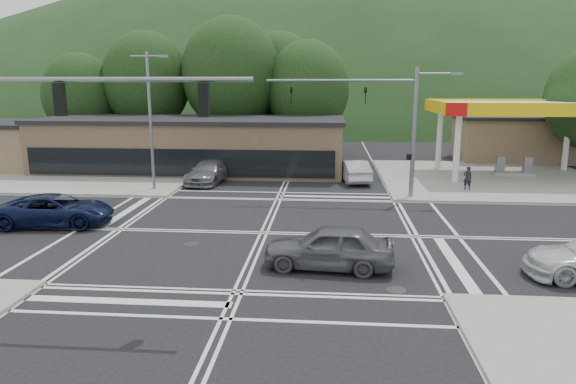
# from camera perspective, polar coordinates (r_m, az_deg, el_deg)

# --- Properties ---
(ground) EXTENTS (120.00, 120.00, 0.00)m
(ground) POSITION_cam_1_polar(r_m,az_deg,el_deg) (24.82, -2.70, -4.56)
(ground) COLOR black
(ground) RESTS_ON ground
(sidewalk_ne) EXTENTS (16.00, 16.00, 0.15)m
(sidewalk_ne) POSITION_cam_1_polar(r_m,az_deg,el_deg) (40.98, 21.48, 1.40)
(sidewalk_ne) COLOR gray
(sidewalk_ne) RESTS_ON ground
(sidewalk_nw) EXTENTS (16.00, 16.00, 0.15)m
(sidewalk_nw) POSITION_cam_1_polar(r_m,az_deg,el_deg) (43.18, -20.20, 2.01)
(sidewalk_nw) COLOR gray
(sidewalk_nw) RESTS_ON ground
(gas_station_canopy) EXTENTS (12.32, 8.34, 5.75)m
(gas_station_canopy) POSITION_cam_1_polar(r_m,az_deg,el_deg) (41.98, 24.25, 8.26)
(gas_station_canopy) COLOR silver
(gas_station_canopy) RESTS_ON ground
(convenience_store) EXTENTS (10.00, 6.00, 3.80)m
(convenience_store) POSITION_cam_1_polar(r_m,az_deg,el_deg) (51.70, 23.83, 5.34)
(convenience_store) COLOR #846B4F
(convenience_store) RESTS_ON ground
(commercial_row) EXTENTS (24.00, 8.00, 4.00)m
(commercial_row) POSITION_cam_1_polar(r_m,az_deg,el_deg) (42.37, -10.59, 5.01)
(commercial_row) COLOR brown
(commercial_row) RESTS_ON ground
(commercial_nw) EXTENTS (8.00, 7.00, 3.60)m
(commercial_nw) POSITION_cam_1_polar(r_m,az_deg,el_deg) (49.07, -28.98, 4.42)
(commercial_nw) COLOR #846B4F
(commercial_nw) RESTS_ON ground
(hill_north) EXTENTS (252.00, 126.00, 140.00)m
(hill_north) POSITION_cam_1_polar(r_m,az_deg,el_deg) (113.83, 3.12, 8.58)
(hill_north) COLOR #203819
(hill_north) RESTS_ON ground
(tree_n_a) EXTENTS (8.00, 8.00, 11.75)m
(tree_n_a) POSITION_cam_1_polar(r_m,az_deg,el_deg) (50.54, -15.44, 11.76)
(tree_n_a) COLOR #382619
(tree_n_a) RESTS_ON ground
(tree_n_b) EXTENTS (9.00, 9.00, 12.98)m
(tree_n_b) POSITION_cam_1_polar(r_m,az_deg,el_deg) (48.43, -6.32, 12.89)
(tree_n_b) COLOR #382619
(tree_n_b) RESTS_ON ground
(tree_n_c) EXTENTS (7.60, 7.60, 10.87)m
(tree_n_c) POSITION_cam_1_polar(r_m,az_deg,el_deg) (47.62, 2.18, 11.40)
(tree_n_c) COLOR #382619
(tree_n_c) RESTS_ON ground
(tree_n_d) EXTENTS (6.80, 6.80, 9.76)m
(tree_n_d) POSITION_cam_1_polar(r_m,az_deg,el_deg) (51.99, -22.06, 9.88)
(tree_n_d) COLOR #382619
(tree_n_d) RESTS_ON ground
(tree_n_e) EXTENTS (8.40, 8.40, 11.98)m
(tree_n_e) POSITION_cam_1_polar(r_m,az_deg,el_deg) (51.82, -1.00, 12.19)
(tree_n_e) COLOR #382619
(tree_n_e) RESTS_ON ground
(streetlight_nw) EXTENTS (2.50, 0.25, 9.00)m
(streetlight_nw) POSITION_cam_1_polar(r_m,az_deg,el_deg) (34.61, -14.97, 8.31)
(streetlight_nw) COLOR slate
(streetlight_nw) RESTS_ON ground
(signal_mast_ne) EXTENTS (11.65, 0.30, 8.00)m
(signal_mast_ne) POSITION_cam_1_polar(r_m,az_deg,el_deg) (32.07, 11.67, 8.24)
(signal_mast_ne) COLOR slate
(signal_mast_ne) RESTS_ON ground
(signal_mast_sw) EXTENTS (9.14, 0.28, 8.00)m
(signal_mast_sw) POSITION_cam_1_polar(r_m,az_deg,el_deg) (18.17, -26.92, 4.47)
(signal_mast_sw) COLOR slate
(signal_mast_sw) RESTS_ON ground
(car_blue_west) EXTENTS (5.92, 3.23, 1.57)m
(car_blue_west) POSITION_cam_1_polar(r_m,az_deg,el_deg) (28.44, -24.42, -1.84)
(car_blue_west) COLOR #0C1335
(car_blue_west) RESTS_ON ground
(car_grey_center) EXTENTS (5.19, 2.44, 1.72)m
(car_grey_center) POSITION_cam_1_polar(r_m,az_deg,el_deg) (20.08, 4.56, -6.10)
(car_grey_center) COLOR #555759
(car_grey_center) RESTS_ON ground
(car_queue_a) EXTENTS (2.39, 5.03, 1.59)m
(car_queue_a) POSITION_cam_1_polar(r_m,az_deg,el_deg) (37.58, 7.36, 2.36)
(car_queue_a) COLOR #BABCC2
(car_queue_a) RESTS_ON ground
(car_queue_b) EXTENTS (2.13, 4.49, 1.48)m
(car_queue_b) POSITION_cam_1_polar(r_m,az_deg,el_deg) (38.16, 7.51, 2.43)
(car_queue_b) COLOR #B2B2AE
(car_queue_b) RESTS_ON ground
(car_northbound) EXTENTS (2.98, 5.76, 1.60)m
(car_northbound) POSITION_cam_1_polar(r_m,az_deg,el_deg) (37.32, -8.73, 2.26)
(car_northbound) COLOR slate
(car_northbound) RESTS_ON ground
(pedestrian) EXTENTS (0.56, 0.37, 1.54)m
(pedestrian) POSITION_cam_1_polar(r_m,az_deg,el_deg) (35.80, 19.32, 1.49)
(pedestrian) COLOR black
(pedestrian) RESTS_ON sidewalk_ne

